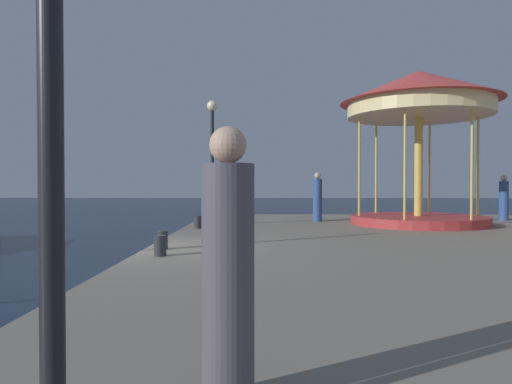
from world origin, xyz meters
The scene contains 10 objects.
ground_plane centered at (0.00, 0.00, 0.00)m, with size 120.00×120.00×0.00m, color #162338.
quay_dock centered at (7.82, 0.00, 0.40)m, with size 15.64×22.04×0.80m, color gray.
carousel centered at (7.96, 5.87, 4.77)m, with size 5.39×5.39×5.30m.
lamp_post_mid_promenade centered at (0.85, 5.51, 3.70)m, with size 0.36×0.36×4.24m.
bollard_north centered at (0.56, -1.08, 1.00)m, with size 0.24×0.24×0.40m, color #2D2D33.
bollard_south centered at (0.52, 4.34, 1.00)m, with size 0.24×0.24×0.40m, color #2D2D33.
bollard_center centered at (0.40, -0.17, 1.00)m, with size 0.24×0.24×0.40m, color #2D2D33.
person_by_the_water centered at (2.35, -6.98, 1.64)m, with size 0.34×0.34×1.78m.
person_mid_promenade centered at (4.63, 7.18, 1.66)m, with size 0.34×0.34×1.84m.
person_far_corner centered at (11.86, 7.71, 1.62)m, with size 0.34×0.34×1.75m.
Camera 1 is at (2.58, -9.88, 2.22)m, focal length 31.80 mm.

